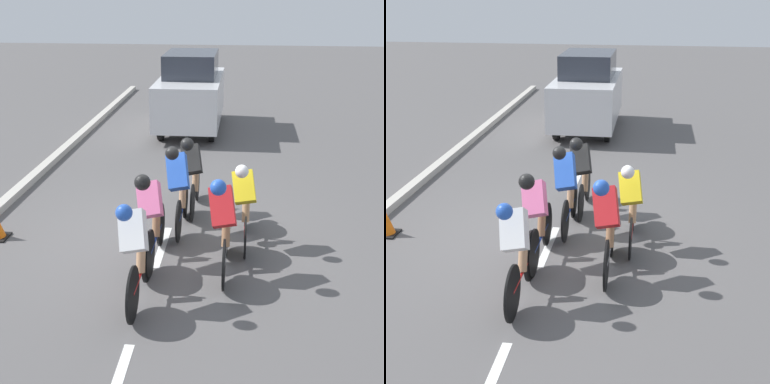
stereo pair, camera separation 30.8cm
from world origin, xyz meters
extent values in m
plane|color=#565454|center=(0.00, 0.00, 0.00)|extent=(60.00, 60.00, 0.00)
cube|color=white|center=(0.00, 0.49, 0.00)|extent=(0.12, 1.40, 0.01)
cube|color=white|center=(0.00, -2.71, 0.00)|extent=(0.12, 1.40, 0.01)
cylinder|color=black|center=(0.03, 0.41, 0.35)|extent=(0.03, 0.69, 0.69)
cylinder|color=black|center=(0.03, 1.40, 0.35)|extent=(0.03, 0.69, 0.69)
cylinder|color=navy|center=(0.03, 0.91, 0.35)|extent=(0.04, 0.99, 0.04)
cylinder|color=navy|center=(0.03, 0.73, 0.56)|extent=(0.04, 0.04, 0.42)
cylinder|color=green|center=(0.03, 0.86, 0.45)|extent=(0.07, 0.07, 0.16)
cylinder|color=#9E704C|center=(0.03, 0.83, 0.53)|extent=(0.12, 0.23, 0.36)
cube|color=pink|center=(0.09, 1.01, 1.01)|extent=(0.43, 0.45, 0.58)
sphere|color=black|center=(0.14, 1.23, 1.35)|extent=(0.23, 0.23, 0.23)
cylinder|color=black|center=(-0.23, -0.71, 0.34)|extent=(0.03, 0.69, 0.69)
cylinder|color=black|center=(-0.23, 0.25, 0.34)|extent=(0.03, 0.69, 0.69)
cylinder|color=navy|center=(-0.23, -0.23, 0.34)|extent=(0.04, 0.96, 0.04)
cylinder|color=navy|center=(-0.23, -0.40, 0.55)|extent=(0.04, 0.04, 0.42)
cylinder|color=white|center=(-0.23, -0.28, 0.44)|extent=(0.07, 0.07, 0.16)
cylinder|color=tan|center=(-0.23, -0.30, 0.52)|extent=(0.12, 0.23, 0.36)
cube|color=blue|center=(-0.18, -0.13, 1.05)|extent=(0.43, 0.50, 0.64)
sphere|color=black|center=(-0.12, 0.09, 1.43)|extent=(0.22, 0.22, 0.22)
cylinder|color=black|center=(0.05, 1.51, 0.36)|extent=(0.03, 0.72, 0.72)
cylinder|color=black|center=(0.05, 2.50, 0.36)|extent=(0.03, 0.72, 0.72)
cylinder|color=red|center=(0.05, 2.01, 0.36)|extent=(0.04, 0.99, 0.04)
cylinder|color=red|center=(0.05, 1.83, 0.57)|extent=(0.04, 0.04, 0.42)
cylinder|color=green|center=(0.05, 1.96, 0.46)|extent=(0.07, 0.07, 0.16)
cylinder|color=tan|center=(0.05, 1.93, 0.54)|extent=(0.12, 0.23, 0.36)
cube|color=white|center=(0.10, 2.11, 1.03)|extent=(0.42, 0.46, 0.59)
sphere|color=blue|center=(0.15, 2.33, 1.37)|extent=(0.21, 0.21, 0.21)
cylinder|color=black|center=(-1.30, -0.31, 0.32)|extent=(0.03, 0.65, 0.65)
cylinder|color=black|center=(-1.30, 0.71, 0.32)|extent=(0.03, 0.65, 0.65)
cylinder|color=red|center=(-1.30, 0.20, 0.32)|extent=(0.04, 1.02, 0.04)
cylinder|color=red|center=(-1.30, 0.02, 0.53)|extent=(0.04, 0.04, 0.42)
cylinder|color=green|center=(-1.30, 0.15, 0.42)|extent=(0.07, 0.07, 0.16)
cylinder|color=tan|center=(-1.30, 0.12, 0.50)|extent=(0.12, 0.23, 0.36)
cube|color=yellow|center=(-1.26, 0.30, 0.98)|extent=(0.41, 0.44, 0.56)
sphere|color=white|center=(-1.22, 0.52, 1.32)|extent=(0.20, 0.20, 0.20)
cylinder|color=black|center=(-0.37, -1.55, 0.33)|extent=(0.03, 0.66, 0.66)
cylinder|color=black|center=(-0.37, -0.59, 0.33)|extent=(0.03, 0.66, 0.66)
cylinder|color=black|center=(-0.37, -1.07, 0.33)|extent=(0.04, 0.96, 0.04)
cylinder|color=black|center=(-0.37, -1.24, 0.54)|extent=(0.04, 0.04, 0.42)
cylinder|color=#1999D8|center=(-0.37, -1.12, 0.43)|extent=(0.07, 0.07, 0.16)
cylinder|color=tan|center=(-0.37, -1.14, 0.51)|extent=(0.12, 0.23, 0.36)
cube|color=black|center=(-0.32, -0.97, 0.99)|extent=(0.42, 0.45, 0.58)
sphere|color=black|center=(-0.27, -0.75, 1.34)|extent=(0.23, 0.23, 0.23)
cylinder|color=black|center=(-1.02, 0.66, 0.35)|extent=(0.03, 0.71, 0.71)
cylinder|color=black|center=(-1.02, 1.64, 0.35)|extent=(0.03, 0.71, 0.71)
cylinder|color=#B7B7BC|center=(-1.02, 1.15, 0.35)|extent=(0.04, 0.98, 0.04)
cylinder|color=#B7B7BC|center=(-1.02, 0.97, 0.56)|extent=(0.04, 0.04, 0.42)
cylinder|color=yellow|center=(-1.02, 1.10, 0.45)|extent=(0.07, 0.07, 0.16)
cylinder|color=#9E704C|center=(-1.02, 1.07, 0.53)|extent=(0.12, 0.23, 0.36)
cube|color=red|center=(-0.97, 1.25, 1.04)|extent=(0.42, 0.48, 0.61)
sphere|color=blue|center=(-0.92, 1.47, 1.41)|extent=(0.22, 0.22, 0.22)
cylinder|color=black|center=(-0.38, -5.70, 0.32)|extent=(0.14, 0.64, 0.64)
cylinder|color=black|center=(0.98, -5.70, 0.32)|extent=(0.14, 0.64, 0.64)
cylinder|color=black|center=(-0.38, -8.07, 0.32)|extent=(0.14, 0.64, 0.64)
cylinder|color=black|center=(0.98, -8.07, 0.32)|extent=(0.14, 0.64, 0.64)
cube|color=silver|center=(0.30, -6.89, 0.91)|extent=(1.70, 3.83, 1.18)
cube|color=#2D333D|center=(0.30, -7.08, 1.82)|extent=(1.39, 2.10, 0.65)
cube|color=black|center=(2.75, 0.45, 0.01)|extent=(0.36, 0.36, 0.03)
camera|label=1|loc=(-1.23, 8.01, 3.89)|focal=50.00mm
camera|label=2|loc=(-1.53, 7.98, 3.89)|focal=50.00mm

